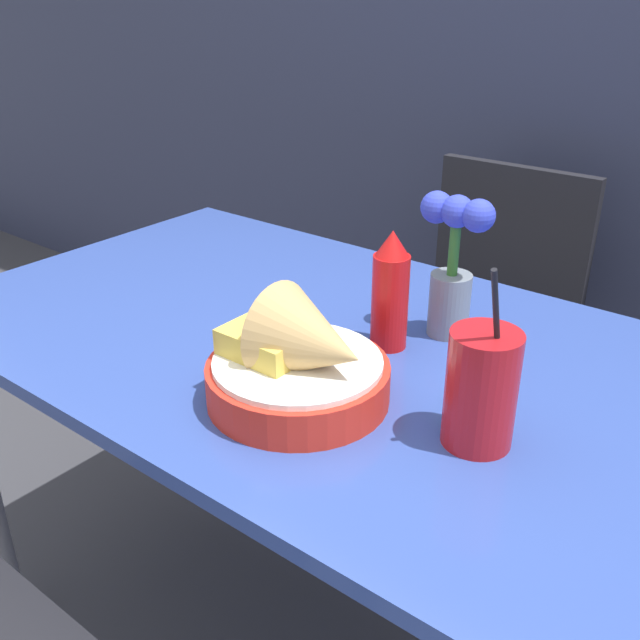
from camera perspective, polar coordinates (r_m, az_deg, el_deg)
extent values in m
cube|color=#334C9E|center=(1.15, -0.54, -1.68)|extent=(1.28, 0.76, 0.02)
cylinder|color=gray|center=(1.89, -8.23, -3.15)|extent=(0.05, 0.05, 0.73)
cylinder|color=black|center=(1.85, 3.54, -8.88)|extent=(0.03, 0.03, 0.44)
cylinder|color=black|center=(1.71, 13.71, -12.90)|extent=(0.03, 0.03, 0.44)
cylinder|color=black|center=(2.11, 9.16, -4.40)|extent=(0.03, 0.03, 0.44)
cylinder|color=black|center=(1.99, 18.22, -7.46)|extent=(0.03, 0.03, 0.44)
cube|color=black|center=(1.79, 11.79, -2.14)|extent=(0.40, 0.40, 0.02)
cube|color=black|center=(1.86, 15.01, 5.77)|extent=(0.40, 0.03, 0.40)
cylinder|color=red|center=(0.96, -1.77, -4.97)|extent=(0.25, 0.25, 0.05)
cylinder|color=white|center=(0.95, -1.80, -3.38)|extent=(0.23, 0.23, 0.01)
cone|color=tan|center=(0.91, -0.33, -1.95)|extent=(0.14, 0.14, 0.14)
cube|color=#E5C14C|center=(0.96, -4.28, -1.94)|extent=(0.11, 0.09, 0.04)
cylinder|color=red|center=(1.08, 5.61, 1.44)|extent=(0.06, 0.06, 0.15)
cone|color=red|center=(1.05, 5.83, 6.13)|extent=(0.05, 0.05, 0.04)
cylinder|color=red|center=(0.88, 12.76, -5.42)|extent=(0.09, 0.09, 0.15)
cylinder|color=black|center=(0.88, 12.69, -6.09)|extent=(0.08, 0.08, 0.12)
cylinder|color=black|center=(0.84, 14.00, -1.75)|extent=(0.01, 0.07, 0.20)
cylinder|color=gray|center=(1.15, 10.30, 1.23)|extent=(0.07, 0.07, 0.10)
cylinder|color=#33722D|center=(1.11, 10.69, 5.78)|extent=(0.02, 0.02, 0.09)
sphere|color=blue|center=(1.09, 10.93, 8.53)|extent=(0.05, 0.05, 0.05)
sphere|color=blue|center=(1.11, 9.32, 8.90)|extent=(0.05, 0.05, 0.05)
sphere|color=blue|center=(1.08, 12.57, 8.14)|extent=(0.05, 0.05, 0.05)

